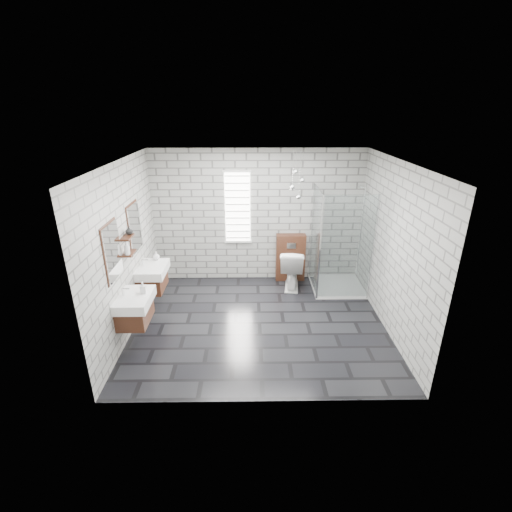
{
  "coord_description": "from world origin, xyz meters",
  "views": [
    {
      "loc": [
        -0.14,
        -5.41,
        3.47
      ],
      "look_at": [
        -0.05,
        0.35,
        1.09
      ],
      "focal_mm": 26.0,
      "sensor_mm": 36.0,
      "label": 1
    }
  ],
  "objects_px": {
    "vanity_right": "(150,271)",
    "toilet": "(292,268)",
    "vanity_left": "(132,301)",
    "cistern_panel": "(290,257)",
    "shower_enclosure": "(335,267)"
  },
  "relations": [
    {
      "from": "vanity_left",
      "to": "shower_enclosure",
      "type": "bearing_deg",
      "value": 27.09
    },
    {
      "from": "vanity_right",
      "to": "toilet",
      "type": "relative_size",
      "value": 1.92
    },
    {
      "from": "vanity_right",
      "to": "toilet",
      "type": "bearing_deg",
      "value": 18.35
    },
    {
      "from": "cistern_panel",
      "to": "toilet",
      "type": "bearing_deg",
      "value": -90.0
    },
    {
      "from": "vanity_right",
      "to": "cistern_panel",
      "type": "xyz_separation_m",
      "value": [
        2.59,
        1.18,
        -0.26
      ]
    },
    {
      "from": "vanity_left",
      "to": "toilet",
      "type": "height_order",
      "value": "vanity_left"
    },
    {
      "from": "shower_enclosure",
      "to": "toilet",
      "type": "xyz_separation_m",
      "value": [
        -0.82,
        0.2,
        -0.09
      ]
    },
    {
      "from": "cistern_panel",
      "to": "vanity_left",
      "type": "bearing_deg",
      "value": -138.9
    },
    {
      "from": "vanity_left",
      "to": "shower_enclosure",
      "type": "height_order",
      "value": "shower_enclosure"
    },
    {
      "from": "vanity_right",
      "to": "vanity_left",
      "type": "bearing_deg",
      "value": -90.0
    },
    {
      "from": "vanity_left",
      "to": "vanity_right",
      "type": "xyz_separation_m",
      "value": [
        0.0,
        1.08,
        0.0
      ]
    },
    {
      "from": "cistern_panel",
      "to": "vanity_right",
      "type": "bearing_deg",
      "value": -155.49
    },
    {
      "from": "vanity_left",
      "to": "toilet",
      "type": "relative_size",
      "value": 1.92
    },
    {
      "from": "cistern_panel",
      "to": "shower_enclosure",
      "type": "relative_size",
      "value": 0.49
    },
    {
      "from": "vanity_right",
      "to": "shower_enclosure",
      "type": "bearing_deg",
      "value": 11.03
    }
  ]
}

